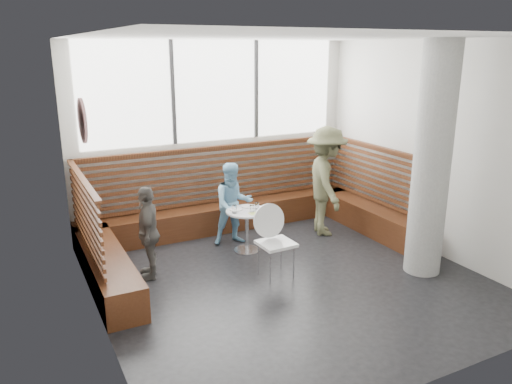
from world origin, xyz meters
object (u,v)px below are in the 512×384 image
concrete_column (432,161)px  cafe_table (247,222)px  cafe_chair (273,235)px  child_left (148,232)px  adult_man (326,181)px  child_back (233,204)px

concrete_column → cafe_table: (-1.92, 1.77, -1.12)m
cafe_chair → child_left: (-1.55, 0.73, 0.06)m
cafe_chair → adult_man: 1.92m
cafe_table → child_back: 0.45m
cafe_chair → child_back: (-0.00, 1.33, 0.08)m
cafe_table → child_left: 1.61m
adult_man → child_back: (-1.58, 0.29, -0.25)m
child_back → cafe_table: bearing=-74.5°
concrete_column → cafe_chair: concrete_column is taller
child_left → cafe_chair: bearing=83.5°
cafe_chair → child_back: 1.33m
cafe_table → cafe_chair: size_ratio=0.66×
concrete_column → adult_man: 2.04m
concrete_column → child_back: 3.08m
concrete_column → cafe_table: bearing=137.3°
cafe_table → cafe_chair: cafe_chair is taller
cafe_table → child_back: size_ratio=0.50×
adult_man → cafe_chair: bearing=143.9°
cafe_table → child_left: size_ratio=0.51×
cafe_table → adult_man: 1.60m
concrete_column → adult_man: size_ratio=1.74×
adult_man → child_back: 1.63m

